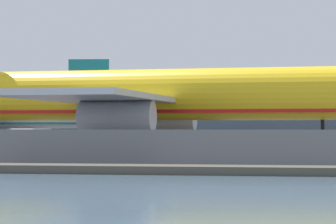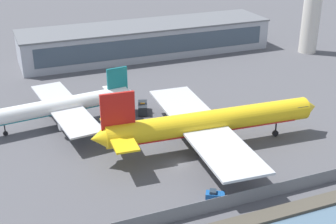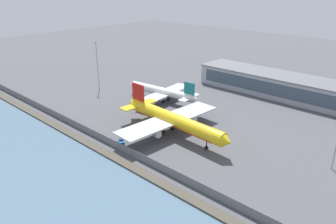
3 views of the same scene
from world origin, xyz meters
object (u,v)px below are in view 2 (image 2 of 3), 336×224
passenger_jet_white_teal (59,107)px  ops_van (143,107)px  cargo_jet_yellow (208,123)px  baggage_tug (215,195)px

passenger_jet_white_teal → ops_van: bearing=-2.4°
cargo_jet_yellow → passenger_jet_white_teal: cargo_jet_yellow is taller
cargo_jet_yellow → ops_van: 23.01m
passenger_jet_white_teal → ops_van: size_ratio=6.79×
passenger_jet_white_teal → baggage_tug: passenger_jet_white_teal is taller
baggage_tug → cargo_jet_yellow: bearing=67.6°
baggage_tug → ops_van: size_ratio=0.64×
ops_van → passenger_jet_white_teal: bearing=177.6°
cargo_jet_yellow → ops_van: cargo_jet_yellow is taller
baggage_tug → ops_van: ops_van is taller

